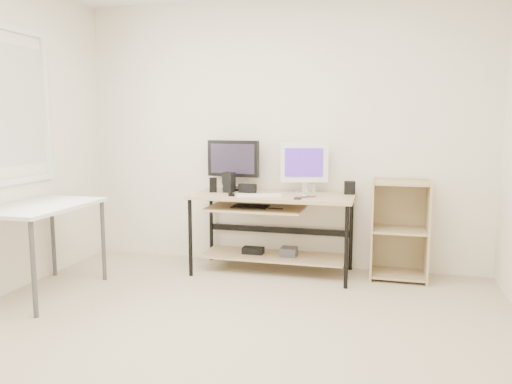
{
  "coord_description": "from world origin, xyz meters",
  "views": [
    {
      "loc": [
        1.01,
        -2.82,
        1.4
      ],
      "look_at": [
        -0.07,
        1.3,
        0.82
      ],
      "focal_mm": 35.0,
      "sensor_mm": 36.0,
      "label": 1
    }
  ],
  "objects_px": {
    "audio_controller": "(213,185)",
    "black_monitor": "(233,162)",
    "desk": "(270,217)",
    "side_table": "(42,214)",
    "shelf_unit": "(399,229)",
    "white_imac": "(304,164)"
  },
  "relations": [
    {
      "from": "black_monitor",
      "to": "desk",
      "type": "bearing_deg",
      "value": -18.44
    },
    {
      "from": "desk",
      "to": "white_imac",
      "type": "xyz_separation_m",
      "value": [
        0.29,
        0.17,
        0.49
      ]
    },
    {
      "from": "side_table",
      "to": "black_monitor",
      "type": "height_order",
      "value": "black_monitor"
    },
    {
      "from": "desk",
      "to": "audio_controller",
      "type": "bearing_deg",
      "value": -179.23
    },
    {
      "from": "side_table",
      "to": "shelf_unit",
      "type": "distance_m",
      "value": 3.09
    },
    {
      "from": "audio_controller",
      "to": "desk",
      "type": "bearing_deg",
      "value": -16.31
    },
    {
      "from": "side_table",
      "to": "white_imac",
      "type": "bearing_deg",
      "value": 32.41
    },
    {
      "from": "desk",
      "to": "side_table",
      "type": "height_order",
      "value": "same"
    },
    {
      "from": "black_monitor",
      "to": "white_imac",
      "type": "relative_size",
      "value": 1.12
    },
    {
      "from": "shelf_unit",
      "to": "black_monitor",
      "type": "height_order",
      "value": "black_monitor"
    },
    {
      "from": "audio_controller",
      "to": "black_monitor",
      "type": "bearing_deg",
      "value": 40.72
    },
    {
      "from": "desk",
      "to": "audio_controller",
      "type": "height_order",
      "value": "audio_controller"
    },
    {
      "from": "audio_controller",
      "to": "side_table",
      "type": "bearing_deg",
      "value": -153.31
    },
    {
      "from": "white_imac",
      "to": "audio_controller",
      "type": "distance_m",
      "value": 0.89
    },
    {
      "from": "black_monitor",
      "to": "white_imac",
      "type": "distance_m",
      "value": 0.71
    },
    {
      "from": "side_table",
      "to": "shelf_unit",
      "type": "xyz_separation_m",
      "value": [
        2.83,
        1.22,
        -0.22
      ]
    },
    {
      "from": "side_table",
      "to": "white_imac",
      "type": "distance_m",
      "value": 2.33
    },
    {
      "from": "shelf_unit",
      "to": "black_monitor",
      "type": "bearing_deg",
      "value": 178.38
    },
    {
      "from": "side_table",
      "to": "shelf_unit",
      "type": "relative_size",
      "value": 1.11
    },
    {
      "from": "side_table",
      "to": "black_monitor",
      "type": "distance_m",
      "value": 1.8
    },
    {
      "from": "side_table",
      "to": "black_monitor",
      "type": "bearing_deg",
      "value": 45.75
    },
    {
      "from": "desk",
      "to": "shelf_unit",
      "type": "height_order",
      "value": "shelf_unit"
    }
  ]
}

